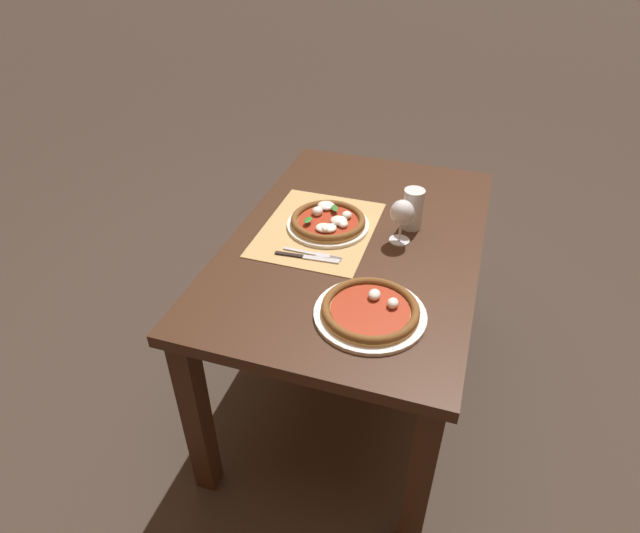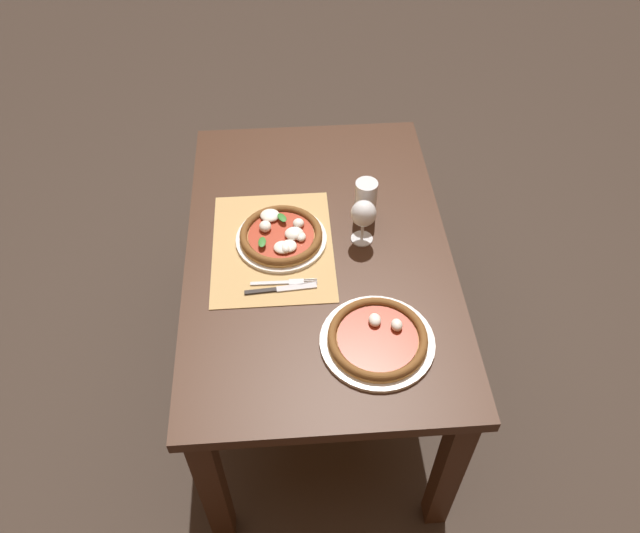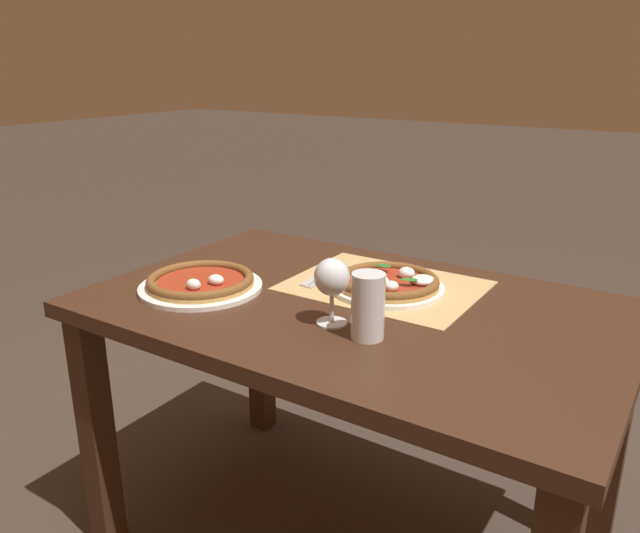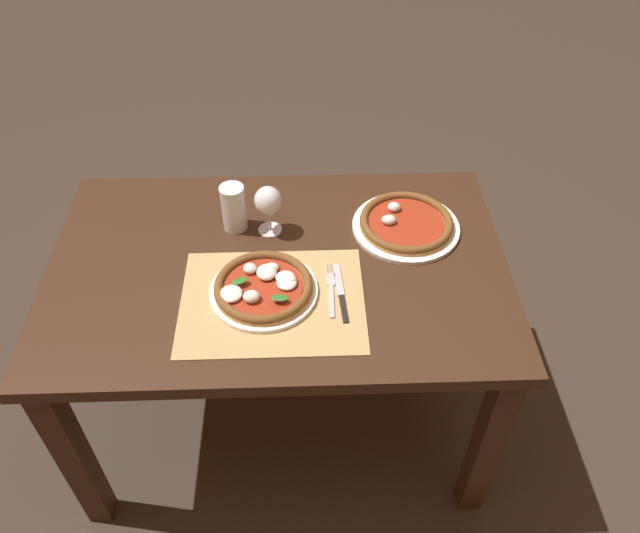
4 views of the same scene
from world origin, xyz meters
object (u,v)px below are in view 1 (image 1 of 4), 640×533
object	(u,v)px
pizza_near	(328,222)
wine_glass	(402,214)
fork	(313,254)
pint_glass	(413,210)
pizza_far	(370,311)
knife	(307,257)

from	to	relation	value
pizza_near	wine_glass	size ratio (longest dim) A/B	1.87
pizza_near	wine_glass	world-z (taller)	wine_glass
fork	pizza_near	bearing A→B (deg)	-179.09
pizza_near	pint_glass	world-z (taller)	pint_glass
wine_glass	fork	world-z (taller)	wine_glass
pizza_near	pizza_far	world-z (taller)	pizza_near
pint_glass	fork	xyz separation A→B (m)	(0.27, -0.27, -0.06)
wine_glass	pint_glass	distance (m)	0.11
pizza_near	pint_glass	xyz separation A→B (m)	(-0.09, 0.28, 0.05)
pint_glass	pizza_far	bearing A→B (deg)	-2.81
pizza_near	fork	bearing A→B (deg)	0.91
wine_glass	fork	xyz separation A→B (m)	(0.17, -0.25, -0.10)
knife	fork	bearing A→B (deg)	155.50
pizza_far	pint_glass	size ratio (longest dim) A/B	2.20
pizza_near	fork	distance (m)	0.18
wine_glass	knife	distance (m)	0.34
wine_glass	fork	bearing A→B (deg)	-56.14
pizza_near	pizza_far	size ratio (longest dim) A/B	0.91
pint_glass	knife	size ratio (longest dim) A/B	0.67
pizza_far	knife	xyz separation A→B (m)	(-0.21, -0.26, -0.01)
fork	pint_glass	bearing A→B (deg)	134.87
fork	pizza_far	bearing A→B (deg)	46.89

